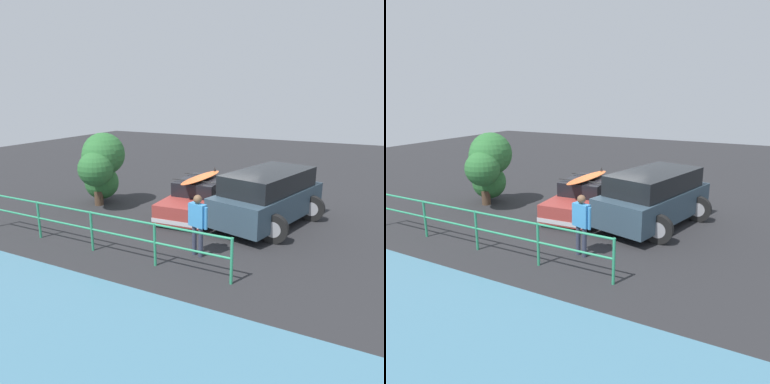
% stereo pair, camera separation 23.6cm
% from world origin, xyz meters
% --- Properties ---
extents(ground_plane, '(44.00, 44.00, 0.02)m').
position_xyz_m(ground_plane, '(0.00, 0.00, -0.01)').
color(ground_plane, '#28282B').
rests_on(ground_plane, ground).
extents(sedan_car, '(2.43, 4.04, 1.53)m').
position_xyz_m(sedan_car, '(0.47, 0.64, 0.59)').
color(sedan_car, '#9E3833').
rests_on(sedan_car, ground).
extents(suv_car, '(3.33, 4.68, 1.79)m').
position_xyz_m(suv_car, '(-2.00, 0.63, 0.94)').
color(suv_car, '#334756').
rests_on(suv_car, ground).
extents(person_bystander, '(0.63, 0.31, 1.68)m').
position_xyz_m(person_bystander, '(-1.04, 3.91, 1.01)').
color(person_bystander, '#33384C').
rests_on(person_bystander, ground).
extents(railing_fence, '(8.23, 0.12, 1.13)m').
position_xyz_m(railing_fence, '(1.68, 4.92, 0.76)').
color(railing_fence, '#2D9366').
rests_on(railing_fence, ground).
extents(bush_near_left, '(1.95, 2.33, 2.79)m').
position_xyz_m(bush_near_left, '(4.20, 1.45, 1.63)').
color(bush_near_left, '#4C3828').
rests_on(bush_near_left, ground).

